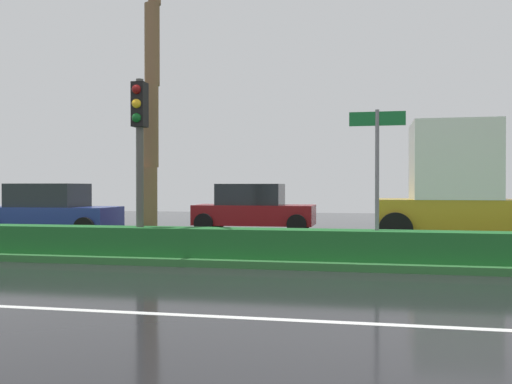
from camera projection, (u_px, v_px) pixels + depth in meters
name	position (u px, v px, depth m)	size (l,w,h in m)	color
ground_plane	(376.00, 256.00, 13.41)	(90.00, 42.00, 0.10)	black
near_lane_divider_stripe	(384.00, 324.00, 6.54)	(81.00, 0.14, 0.01)	white
median_strip	(377.00, 256.00, 12.43)	(85.50, 4.00, 0.15)	#2D6B33
median_hedge	(378.00, 246.00, 11.05)	(76.50, 0.70, 0.60)	#1E6028
traffic_signal_median_left	(139.00, 134.00, 12.00)	(0.28, 0.43, 3.78)	#4C4C47
street_name_sign	(377.00, 164.00, 11.11)	(1.10, 0.08, 3.00)	slate
car_in_traffic_leading	(51.00, 211.00, 18.43)	(4.30, 2.02, 1.72)	navy
car_in_traffic_second	(253.00, 209.00, 20.27)	(4.30, 2.02, 1.72)	maroon
box_truck_lead	(489.00, 189.00, 15.82)	(6.40, 2.64, 3.46)	#B28C1E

